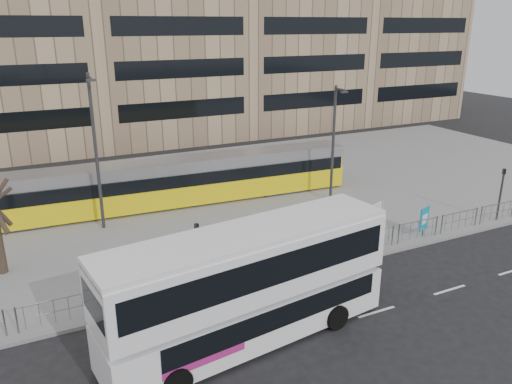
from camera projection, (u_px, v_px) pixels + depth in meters
name	position (u px, v px, depth m)	size (l,w,h in m)	color
ground	(285.00, 279.00, 22.66)	(120.00, 120.00, 0.00)	black
plaza	(196.00, 199.00, 32.85)	(64.00, 24.00, 0.15)	gray
kerb	(284.00, 277.00, 22.68)	(64.00, 0.25, 0.17)	gray
building_row	(129.00, 3.00, 48.32)	(70.40, 18.40, 31.20)	maroon
pedestrian_barrier	(317.00, 247.00, 23.60)	(32.07, 0.07, 1.10)	gray
road_markings	(356.00, 318.00, 19.67)	(62.00, 0.12, 0.01)	white
double_decker_bus	(249.00, 283.00, 17.62)	(11.03, 3.87, 4.32)	white
tram	(161.00, 183.00, 30.90)	(24.91, 3.72, 2.92)	yellow
station_sign	(373.00, 218.00, 25.05)	(1.85, 0.86, 2.28)	#2D2D30
ad_panel	(424.00, 219.00, 26.64)	(0.84, 0.33, 1.62)	#2D2D30
pedestrian	(370.00, 220.00, 27.00)	(0.58, 0.38, 1.59)	black
traffic_light_west	(198.00, 249.00, 20.78)	(0.21, 0.23, 3.10)	#2D2D30
traffic_light_east	(502.00, 188.00, 28.50)	(0.23, 0.25, 3.10)	#2D2D30
lamp_post_west	(96.00, 147.00, 26.48)	(0.45, 1.04, 8.51)	#2D2D30
lamp_post_east	(334.00, 139.00, 31.14)	(0.45, 1.04, 7.32)	#2D2D30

